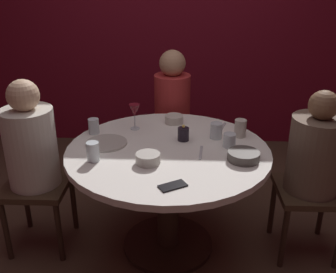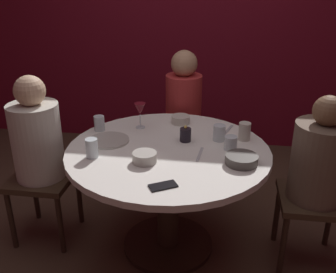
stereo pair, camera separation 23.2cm
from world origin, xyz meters
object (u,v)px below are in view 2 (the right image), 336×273
wine_glass (140,110)px  dinner_plate (109,140)px  cell_phone (163,186)px  cup_near_candle (244,131)px  cup_by_left_diner (92,148)px  bowl_small_white (145,157)px  cup_center_front (219,133)px  seated_diner_back (184,105)px  cup_by_right_diner (99,123)px  seated_diner_right (319,165)px  seated_diner_left (37,143)px  bowl_salad_center (242,160)px  cup_far_edge (231,143)px  dining_table (168,172)px  candle_holder (185,135)px  bowl_serving_large (181,119)px

wine_glass → dinner_plate: size_ratio=0.68×
wine_glass → cell_phone: 0.81m
dinner_plate → cup_near_candle: 0.86m
wine_glass → cup_by_left_diner: bearing=-110.4°
bowl_small_white → cup_center_front: size_ratio=1.35×
seated_diner_back → cup_by_right_diner: (-0.50, -0.62, 0.06)m
seated_diner_right → cup_by_left_diner: size_ratio=9.72×
seated_diner_back → cell_phone: bearing=1.9°
seated_diner_left → bowl_salad_center: size_ratio=6.28×
seated_diner_back → cup_far_edge: seated_diner_back is taller
cup_far_edge → cup_center_front: bearing=119.2°
dining_table → cup_by_left_diner: 0.50m
dining_table → candle_holder: size_ratio=11.68×
dining_table → cup_far_edge: cup_far_edge is taller
seated_diner_back → bowl_small_white: (-0.10, -1.04, 0.04)m
bowl_serving_large → cup_center_front: cup_center_front is taller
cup_near_candle → cup_by_right_diner: cup_near_candle is taller
seated_diner_left → cup_by_right_diner: 0.42m
seated_diner_left → wine_glass: seated_diner_left is taller
dinner_plate → cup_by_right_diner: size_ratio=2.55×
candle_holder → cell_phone: candle_holder is taller
dining_table → cup_near_candle: 0.55m
candle_holder → cup_by_right_diner: bearing=171.5°
wine_glass → dining_table: bearing=-52.1°
seated_diner_back → cup_far_edge: (0.37, -0.80, 0.05)m
cup_near_candle → cup_by_right_diner: size_ratio=1.13×
bowl_serving_large → cup_by_right_diner: cup_by_right_diner is taller
seated_diner_back → cup_by_right_diner: 0.80m
seated_diner_right → cup_by_left_diner: 1.32m
seated_diner_left → cup_center_front: size_ratio=11.18×
cup_by_left_diner → bowl_small_white: bearing=-2.9°
dining_table → bowl_serving_large: size_ratio=9.56×
seated_diner_right → cup_center_front: seated_diner_right is taller
candle_holder → bowl_small_white: size_ratio=0.76×
dinner_plate → cell_phone: size_ratio=1.84×
dinner_plate → bowl_salad_center: (0.82, -0.19, 0.02)m
cup_center_front → cup_by_right_diner: bearing=176.7°
cell_phone → bowl_small_white: size_ratio=1.01×
seated_diner_right → dining_table: bearing=0.0°
cell_phone → bowl_small_white: 0.29m
cup_center_front → dining_table: bearing=-150.4°
wine_glass → cup_far_edge: wine_glass is taller
dinner_plate → bowl_serving_large: bearing=42.7°
bowl_salad_center → bowl_small_white: bowl_small_white is taller
dining_table → cup_by_right_diner: cup_by_right_diner is taller
candle_holder → cup_far_edge: 0.30m
seated_diner_right → cup_by_left_diner: bearing=7.8°
candle_holder → bowl_small_white: 0.38m
cup_by_left_diner → cup_far_edge: 0.82m
dining_table → bowl_serving_large: bowl_serving_large is taller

